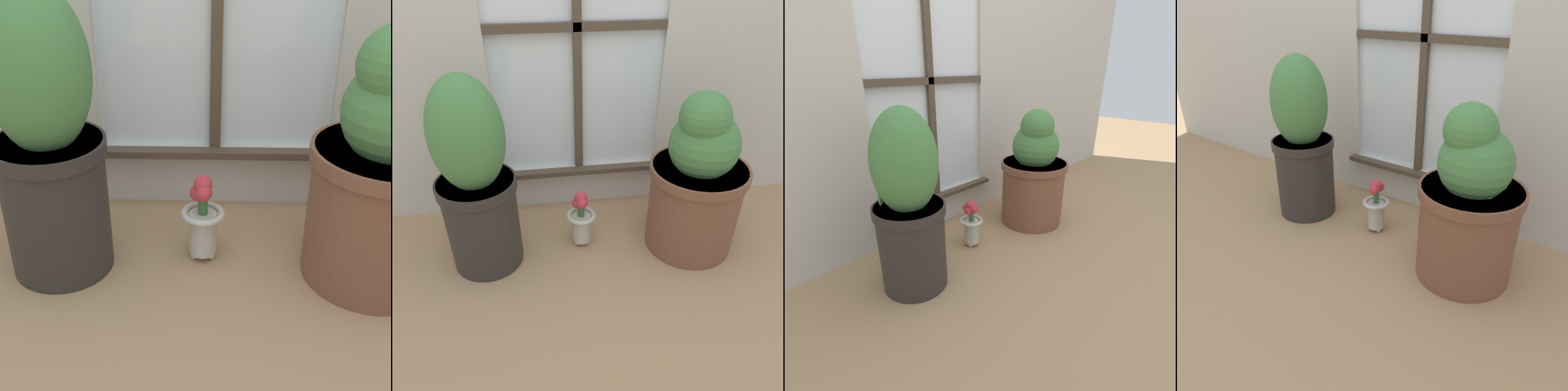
% 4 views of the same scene
% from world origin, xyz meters
% --- Properties ---
extents(ground_plane, '(10.00, 10.00, 0.00)m').
position_xyz_m(ground_plane, '(0.00, 0.00, 0.00)').
color(ground_plane, tan).
extents(potted_plant_left, '(0.31, 0.31, 0.80)m').
position_xyz_m(potted_plant_left, '(-0.44, 0.30, 0.38)').
color(potted_plant_left, '#2D2826').
rests_on(potted_plant_left, ground_plane).
extents(potted_plant_right, '(0.40, 0.40, 0.71)m').
position_xyz_m(potted_plant_right, '(0.44, 0.28, 0.31)').
color(potted_plant_right, brown).
rests_on(potted_plant_right, ground_plane).
extents(flower_vase, '(0.13, 0.13, 0.27)m').
position_xyz_m(flower_vase, '(-0.04, 0.35, 0.14)').
color(flower_vase, '#BCB7AD').
rests_on(flower_vase, ground_plane).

